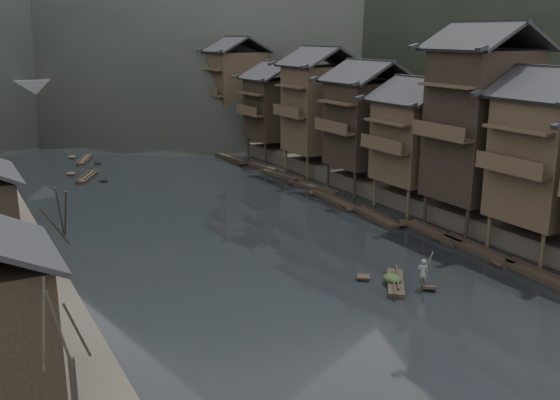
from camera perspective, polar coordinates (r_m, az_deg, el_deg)
water at (r=39.79m, az=5.63°, el=-8.28°), size 300.00×300.00×0.00m
right_bank at (r=90.80m, az=9.72°, el=5.42°), size 40.00×200.00×1.80m
stilt_houses at (r=62.99m, az=8.83°, el=8.54°), size 9.00×67.60×16.82m
moored_sampans at (r=65.20m, az=2.63°, el=1.26°), size 3.07×68.13×0.47m
midriver_boats at (r=83.90m, az=-16.50°, el=3.76°), size 11.80×27.91×0.45m
stone_bridge at (r=104.66m, az=-17.33°, el=8.54°), size 40.00×6.00×9.00m
hero_sampan at (r=41.05m, az=10.52°, el=-7.41°), size 3.60×4.34×0.43m
cargo_heap at (r=40.89m, az=10.25°, el=-6.66°), size 1.07×1.40×0.64m
boatman at (r=40.32m, az=12.95°, el=-6.21°), size 0.79×0.78×1.84m
bamboo_pole at (r=39.59m, az=13.39°, el=-2.57°), size 1.40×2.59×3.46m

